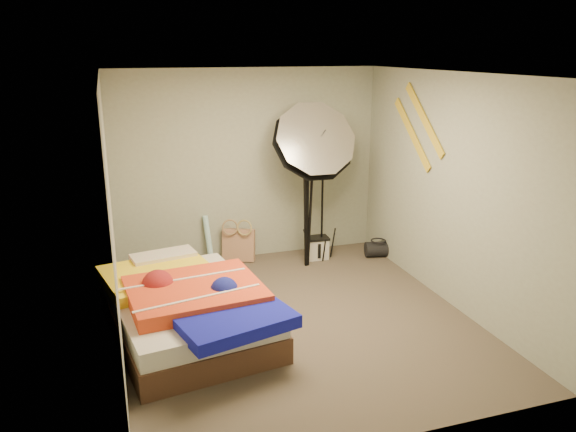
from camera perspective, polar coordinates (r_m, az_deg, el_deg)
name	(u,v)px	position (r m, az deg, el deg)	size (l,w,h in m)	color
floor	(296,319)	(5.98, 0.86, -10.43)	(4.00, 4.00, 0.00)	brown
ceiling	(298,74)	(5.33, 0.98, 14.27)	(4.00, 4.00, 0.00)	silver
wall_back	(248,166)	(7.39, -4.08, 5.12)	(3.50, 3.50, 0.00)	#9AA291
wall_front	(394,281)	(3.79, 10.73, -6.50)	(3.50, 3.50, 0.00)	#9AA291
wall_left	(112,220)	(5.25, -17.49, -0.41)	(4.00, 4.00, 0.00)	#9AA291
wall_right	(451,191)	(6.29, 16.21, 2.45)	(4.00, 4.00, 0.00)	#9AA291
tote_bag	(239,245)	(7.51, -5.03, -2.95)	(0.42, 0.13, 0.42)	tan
wrapping_roll	(208,240)	(7.43, -8.09, -2.40)	(0.07, 0.07, 0.64)	#63C6DA
camera_case	(317,249)	(7.57, 2.96, -3.33)	(0.28, 0.20, 0.28)	beige
duffel_bag	(378,249)	(7.74, 9.12, -3.35)	(0.21, 0.21, 0.34)	black
wall_stripe_upper	(424,119)	(6.65, 13.68, 9.52)	(0.02, 1.10, 0.10)	gold
wall_stripe_lower	(412,134)	(6.89, 12.49, 8.15)	(0.02, 1.10, 0.10)	gold
bed	(187,307)	(5.66, -10.20, -9.10)	(1.71, 2.26, 0.57)	#4D3123
photo_umbrella	(313,143)	(7.04, 2.55, 7.37)	(1.30, 0.99, 2.22)	black
camera_tripod	(307,209)	(7.13, 1.96, 0.76)	(0.09, 0.09, 1.34)	black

